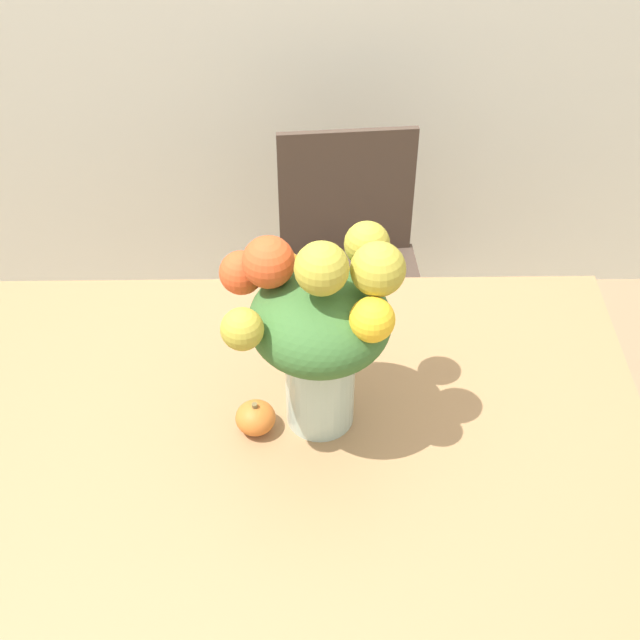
# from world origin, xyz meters

# --- Properties ---
(ground_plane) EXTENTS (12.00, 12.00, 0.00)m
(ground_plane) POSITION_xyz_m (0.00, 0.00, 0.00)
(ground_plane) COLOR #8E7556
(dining_table) EXTENTS (1.57, 0.96, 0.77)m
(dining_table) POSITION_xyz_m (0.00, 0.00, 0.68)
(dining_table) COLOR #9E754C
(dining_table) RESTS_ON ground_plane
(flower_vase) EXTENTS (0.34, 0.28, 0.47)m
(flower_vase) POSITION_xyz_m (0.11, 0.05, 1.03)
(flower_vase) COLOR #B2CCBC
(flower_vase) RESTS_ON dining_table
(pumpkin) EXTENTS (0.08, 0.08, 0.07)m
(pumpkin) POSITION_xyz_m (-0.02, 0.01, 0.81)
(pumpkin) COLOR orange
(pumpkin) RESTS_ON dining_table
(dining_chair_near_window) EXTENTS (0.45, 0.45, 0.87)m
(dining_chair_near_window) POSITION_xyz_m (0.21, 0.86, 0.46)
(dining_chair_near_window) COLOR #47382D
(dining_chair_near_window) RESTS_ON ground_plane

